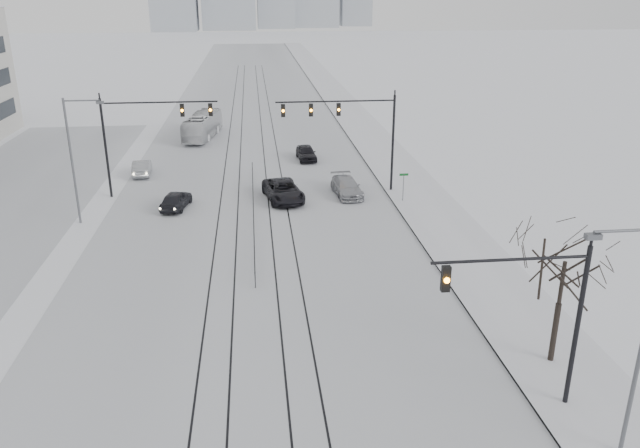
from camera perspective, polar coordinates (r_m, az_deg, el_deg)
The scene contains 18 objects.
road at distance 75.63m, azimuth -6.28°, elevation 8.42°, with size 22.00×260.00×0.02m, color silver.
sidewalk_east at distance 76.77m, azimuth 3.96°, elevation 8.73°, with size 5.00×260.00×0.16m, color silver.
curb at distance 76.39m, azimuth 2.13°, elevation 8.69°, with size 0.10×260.00×0.12m, color gray.
tram_rails at distance 56.22m, azimuth -6.17°, elevation 4.17°, with size 5.30×180.00×0.01m.
traffic_mast_near at distance 25.23m, azimuth 19.51°, elevation -7.19°, with size 6.10×0.37×7.00m.
traffic_mast_ne at distance 50.60m, azimuth 3.00°, elevation 9.11°, with size 9.60×0.37×8.00m.
traffic_mast_nw at distance 51.74m, azimuth -15.95°, elevation 8.40°, with size 9.10×0.37×8.00m.
street_light_east at distance 23.58m, azimuth 27.00°, elevation -8.60°, with size 2.73×0.25×9.00m.
street_light_west at distance 46.89m, azimuth -21.49°, elevation 6.10°, with size 2.73×0.25×9.00m.
bare_tree at distance 28.70m, azimuth 21.37°, elevation -4.16°, with size 4.40×4.40×6.10m.
median_fence at distance 46.54m, azimuth -6.11°, elevation 1.30°, with size 0.06×24.00×1.00m.
street_sign at distance 49.48m, azimuth 7.64°, elevation 3.73°, with size 0.70×0.06×2.40m.
sedan_sb_inner at distance 49.20m, azimuth -13.03°, elevation 2.16°, with size 1.65×4.09×1.39m, color black.
sedan_sb_outer at distance 59.10m, azimuth -15.98°, elevation 4.97°, with size 1.46×4.19×1.38m, color gray.
sedan_nb_front at distance 49.95m, azimuth -3.38°, elevation 3.05°, with size 2.60×5.65×1.57m, color black.
sedan_nb_right at distance 51.13m, azimuth 2.46°, elevation 3.40°, with size 1.98×4.88×1.42m, color #9C9EA3.
sedan_nb_far at distance 62.03m, azimuth -1.27°, elevation 6.52°, with size 1.71×4.24×1.45m, color black.
box_truck at distance 72.68m, azimuth -10.69°, elevation 8.80°, with size 2.32×9.93×2.77m, color silver.
Camera 1 is at (0.22, -13.96, 15.82)m, focal length 35.00 mm.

